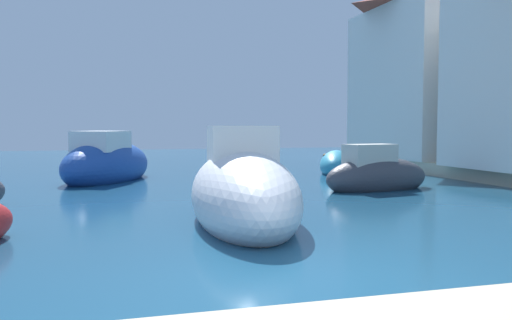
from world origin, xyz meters
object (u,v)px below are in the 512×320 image
moored_boat_0 (376,175)px  waterfront_building_annex (438,71)px  moored_boat_1 (107,164)px  moored_boat_3 (337,165)px  moored_boat_6 (243,191)px

moored_boat_0 → waterfront_building_annex: (7.33, 7.63, 4.20)m
moored_boat_1 → waterfront_building_annex: bearing=-51.7°
moored_boat_1 → moored_boat_3: 9.34m
moored_boat_0 → moored_boat_3: 5.88m
moored_boat_0 → moored_boat_6: 6.87m
moored_boat_0 → moored_boat_1: moored_boat_1 is taller
moored_boat_0 → waterfront_building_annex: bearing=34.9°
moored_boat_6 → waterfront_building_annex: waterfront_building_annex is taller
moored_boat_1 → moored_boat_3: (9.32, 0.65, -0.25)m
moored_boat_0 → waterfront_building_annex: 11.38m
moored_boat_0 → moored_boat_1: bearing=136.6°
moored_boat_1 → moored_boat_6: moored_boat_6 is taller
moored_boat_1 → moored_boat_6: bearing=-134.9°
moored_boat_3 → waterfront_building_annex: bearing=-45.9°
moored_boat_6 → moored_boat_0: bearing=135.5°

